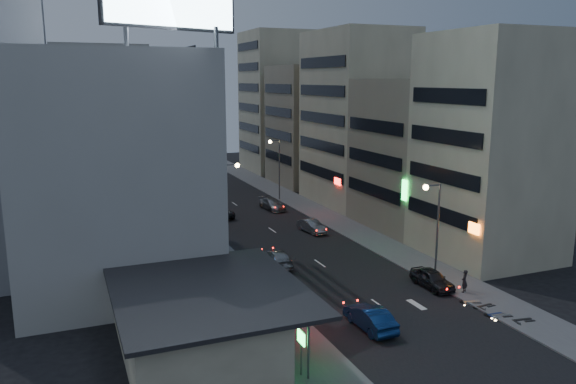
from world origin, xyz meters
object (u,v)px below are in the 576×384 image
scooter_black_a (531,309)px  scooter_black_b (491,296)px  scooter_silver_a (509,306)px  scooter_blue (501,305)px  scooter_silver_b (480,294)px  parked_car_right_mid (312,226)px  road_car_silver (277,258)px  person (464,281)px  parked_car_left (221,212)px  parked_car_right_near (432,279)px  road_car_blue (370,318)px  parked_car_right_far (272,204)px

scooter_black_a → scooter_black_b: size_ratio=1.07×
scooter_silver_a → scooter_black_b: 1.95m
scooter_black_a → scooter_blue: size_ratio=1.26×
scooter_silver_b → parked_car_right_mid: bearing=32.8°
scooter_black_a → scooter_silver_a: (-0.83, 1.07, -0.03)m
parked_car_right_mid → scooter_blue: size_ratio=2.49×
parked_car_right_mid → scooter_silver_a: (3.69, -24.59, 0.05)m
scooter_black_a → scooter_silver_b: bearing=26.4°
road_car_silver → scooter_silver_a: size_ratio=2.45×
person → scooter_blue: (-0.08, -3.99, -0.37)m
parked_car_left → scooter_silver_a: bearing=103.0°
parked_car_right_mid → scooter_black_b: 22.95m
scooter_black_a → scooter_silver_a: size_ratio=1.05×
road_car_silver → scooter_black_a: 20.69m
parked_car_right_near → road_car_silver: bearing=134.7°
scooter_black_a → road_car_blue: bearing=83.8°
parked_car_right_mid → scooter_black_b: (3.79, -22.64, 0.04)m
parked_car_left → scooter_black_b: (10.98, -32.77, 0.06)m
parked_car_left → scooter_black_a: (11.71, -35.79, 0.10)m
parked_car_left → scooter_black_a: 37.65m
scooter_black_b → parked_car_right_near: bearing=17.8°
parked_car_right_mid → person: 20.44m
road_car_blue → scooter_blue: (9.64, -1.37, -0.14)m
parked_car_right_mid → parked_car_right_far: 11.48m
parked_car_left → scooter_silver_a: size_ratio=2.38×
parked_car_left → scooter_blue: bearing=102.8°
scooter_black_a → scooter_silver_b: 3.82m
parked_car_right_far → parked_car_right_mid: bearing=-95.3°
parked_car_right_far → scooter_blue: bearing=-90.4°
parked_car_left → scooter_silver_a: scooter_silver_a is taller
parked_car_right_near → scooter_black_a: size_ratio=2.07×
person → scooter_silver_b: bearing=53.5°
parked_car_right_far → scooter_black_b: 34.35m
parked_car_right_near → road_car_silver: (-9.33, 9.47, -0.03)m
parked_car_left → scooter_silver_a: 36.38m
parked_car_right_near → road_car_blue: bearing=-150.8°
parked_car_right_mid → parked_car_left: 12.42m
scooter_black_a → scooter_silver_b: scooter_black_a is taller
road_car_silver → scooter_black_b: road_car_silver is taller
parked_car_right_mid → road_car_silver: size_ratio=0.85×
scooter_black_b → scooter_black_a: bearing=-170.4°
parked_car_right_near → parked_car_left: bearing=108.1°
road_car_blue → person: person is taller
road_car_blue → scooter_black_b: 10.02m
scooter_black_a → road_car_silver: bearing=43.9°
person → scooter_black_a: size_ratio=0.85×
scooter_black_a → scooter_blue: bearing=45.1°
road_car_silver → parked_car_right_mid: bearing=-127.1°
parked_car_right_far → scooter_blue: size_ratio=2.93×
parked_car_left → scooter_black_a: scooter_black_a is taller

